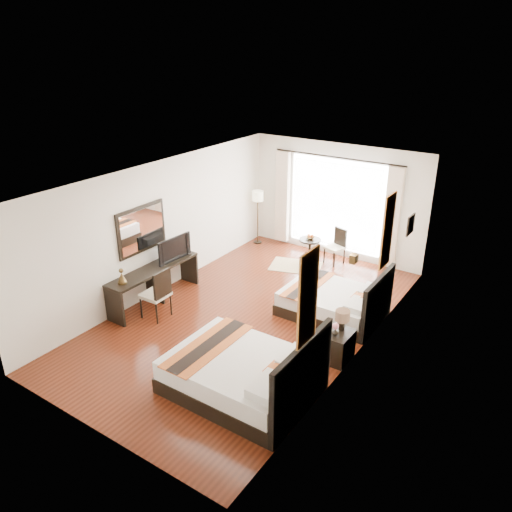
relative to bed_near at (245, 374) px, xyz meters
The scene contains 29 objects.
floor 2.27m from the bed_near, 122.54° to the left, with size 4.50×7.50×0.01m, color #3E170B.
ceiling 3.34m from the bed_near, 122.54° to the left, with size 4.50×7.50×0.02m, color white.
wall_headboard 2.42m from the bed_near, 61.40° to the left, with size 0.01×7.50×2.80m, color silver.
wall_desk 4.09m from the bed_near, 151.23° to the left, with size 0.01×7.50×2.80m, color silver.
wall_window 5.87m from the bed_near, 102.11° to the left, with size 4.50×0.01×2.80m, color silver.
wall_entry 2.46m from the bed_near, 123.23° to the right, with size 4.50×0.01×2.80m, color silver.
window_glass 5.84m from the bed_near, 102.14° to the left, with size 2.40×0.02×2.20m, color white.
sheer_curtain 5.78m from the bed_near, 102.27° to the left, with size 2.30×0.02×2.10m, color white.
drape_left 6.21m from the bed_near, 115.70° to the left, with size 0.35×0.14×2.35m, color beige.
drape_right 5.61m from the bed_near, 87.52° to the left, with size 0.35×0.14×2.35m, color beige.
art_panel_near 1.92m from the bed_near, ahead, with size 0.03×0.50×1.35m, color #973216.
art_panel_far 3.49m from the bed_near, 70.70° to the left, with size 0.03×0.50×1.35m, color #973216.
wall_sconce 2.44m from the bed_near, 57.93° to the left, with size 0.10×0.14×0.14m, color #402F17.
mirror_frame 3.89m from the bed_near, 158.55° to the left, with size 0.04×1.25×0.95m, color black.
mirror_glass 3.86m from the bed_near, 158.41° to the left, with size 0.01×1.12×0.82m, color white.
bed_near is the anchor object (origin of this frame).
bed_far 2.91m from the bed_near, 87.21° to the left, with size 1.90×1.48×1.07m.
nightstand 1.77m from the bed_near, 62.33° to the left, with size 0.44×0.55×0.53m, color black.
table_lamp 1.93m from the bed_near, 63.98° to the left, with size 0.25×0.25×0.39m.
vase 1.69m from the bed_near, 61.08° to the left, with size 0.11×0.11×0.12m, color black.
console_desk 3.47m from the bed_near, 157.16° to the left, with size 0.50×2.20×0.76m, color black.
television 3.77m from the bed_near, 149.18° to the left, with size 0.89×0.12×0.51m, color black.
bronze_figurine 3.29m from the bed_near, behind, with size 0.18×0.18×0.27m, color #402F17, non-canonical shape.
desk_chair 2.86m from the bed_near, 161.71° to the left, with size 0.49×0.49×1.04m.
floor_lamp 6.18m from the bed_near, 121.67° to the left, with size 0.29×0.29×1.43m.
side_table 5.08m from the bed_near, 106.86° to the left, with size 0.52×0.52×0.60m, color black.
fruit_bowl 5.10m from the bed_near, 106.88° to the left, with size 0.22×0.22×0.05m, color #462A19.
window_chair 5.25m from the bed_near, 100.34° to the left, with size 0.50×0.50×0.86m.
jute_rug 4.76m from the bed_near, 109.93° to the left, with size 1.19×0.81×0.01m, color tan.
Camera 1 is at (4.83, -7.00, 5.05)m, focal length 35.00 mm.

